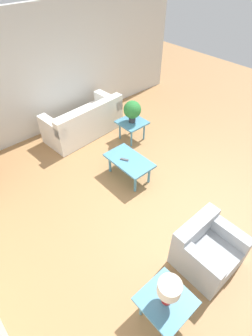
# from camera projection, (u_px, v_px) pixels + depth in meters

# --- Properties ---
(ground_plane) EXTENTS (14.00, 14.00, 0.00)m
(ground_plane) POSITION_uv_depth(u_px,v_px,m) (146.00, 188.00, 5.01)
(ground_plane) COLOR #A87A4C
(wall_right) EXTENTS (0.12, 7.20, 2.70)m
(wall_right) POSITION_uv_depth(u_px,v_px,m) (52.00, 71.00, 5.80)
(wall_right) COLOR silver
(wall_right) RESTS_ON ground_plane
(sofa) EXTENTS (0.95, 1.88, 0.82)m
(sofa) POSITION_uv_depth(u_px,v_px,m) (84.00, 122.00, 6.15)
(sofa) COLOR white
(sofa) RESTS_ON ground_plane
(armchair) EXTENTS (0.76, 0.82, 0.71)m
(armchair) POSITION_uv_depth(u_px,v_px,m) (206.00, 250.00, 3.71)
(armchair) COLOR #A8ADB2
(armchair) RESTS_ON ground_plane
(coffee_table) EXTENTS (0.93, 0.55, 0.44)m
(coffee_table) POSITION_uv_depth(u_px,v_px,m) (129.00, 162.00, 5.00)
(coffee_table) COLOR teal
(coffee_table) RESTS_ON ground_plane
(side_table_plant) EXTENTS (0.58, 0.58, 0.47)m
(side_table_plant) POSITION_uv_depth(u_px,v_px,m) (132.00, 124.00, 5.93)
(side_table_plant) COLOR teal
(side_table_plant) RESTS_ON ground_plane
(side_table_lamp) EXTENTS (0.58, 0.58, 0.47)m
(side_table_lamp) POSITION_uv_depth(u_px,v_px,m) (166.00, 302.00, 3.08)
(side_table_lamp) COLOR teal
(side_table_lamp) RESTS_ON ground_plane
(potted_plant) EXTENTS (0.39, 0.39, 0.50)m
(potted_plant) POSITION_uv_depth(u_px,v_px,m) (132.00, 110.00, 5.70)
(potted_plant) COLOR #333338
(potted_plant) RESTS_ON side_table_plant
(table_lamp) EXTENTS (0.27, 0.27, 0.41)m
(table_lamp) POSITION_uv_depth(u_px,v_px,m) (169.00, 290.00, 2.85)
(table_lamp) COLOR red
(table_lamp) RESTS_ON side_table_lamp
(remote_control) EXTENTS (0.16, 0.12, 0.02)m
(remote_control) POSITION_uv_depth(u_px,v_px,m) (124.00, 160.00, 4.95)
(remote_control) COLOR #4C4C51
(remote_control) RESTS_ON coffee_table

